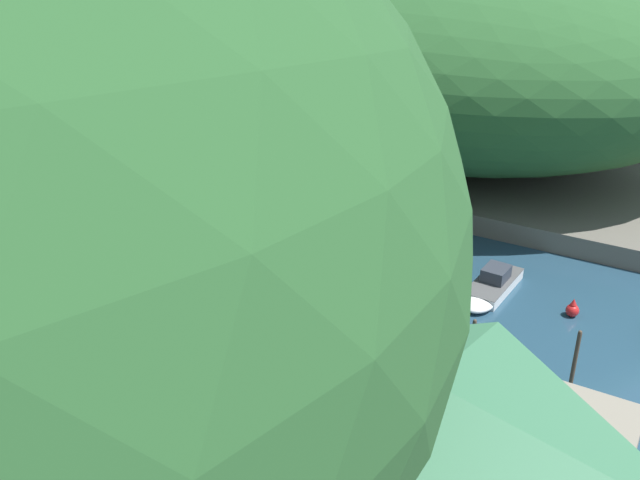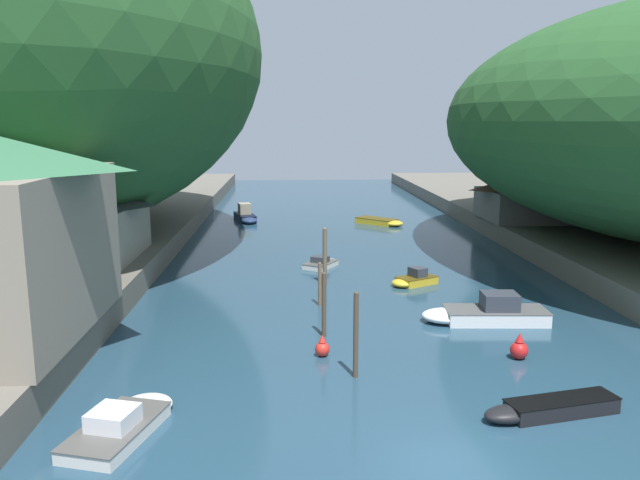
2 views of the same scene
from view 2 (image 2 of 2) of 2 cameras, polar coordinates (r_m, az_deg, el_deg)
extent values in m
plane|color=#234256|center=(48.73, 2.57, -1.53)|extent=(130.00, 130.00, 0.00)
cube|color=#666056|center=(52.22, -25.27, -0.85)|extent=(22.00, 120.00, 1.59)
ellipsoid|color=#285628|center=(54.31, -26.64, 15.03)|extent=(38.14, 53.39, 27.73)
cube|color=gray|center=(43.08, -20.33, 0.65)|extent=(5.82, 9.39, 3.45)
pyramid|color=#3D4247|center=(42.77, -20.52, 3.61)|extent=(6.29, 10.14, 1.05)
cube|color=slate|center=(59.62, 17.87, 3.08)|extent=(6.47, 7.47, 2.69)
pyramid|color=brown|center=(59.40, 17.98, 5.01)|extent=(6.99, 8.07, 1.35)
cube|color=black|center=(24.84, 21.23, -14.02)|extent=(4.26, 1.98, 0.56)
ellipsoid|color=black|center=(23.75, 17.08, -14.93)|extent=(2.24, 1.49, 0.56)
cube|color=black|center=(24.72, 21.27, -13.40)|extent=(4.35, 2.02, 0.03)
cube|color=gold|center=(64.46, 5.18, 1.73)|extent=(4.30, 4.19, 0.57)
ellipsoid|color=gold|center=(63.32, 6.71, 1.53)|extent=(2.73, 2.72, 0.57)
cube|color=#4C3E0E|center=(64.41, 5.19, 1.99)|extent=(4.39, 4.28, 0.03)
cube|color=silver|center=(45.20, 0.06, -2.27)|extent=(2.75, 3.08, 0.36)
ellipsoid|color=silver|center=(46.33, 0.83, -1.95)|extent=(1.99, 1.92, 0.36)
cube|color=#504E4A|center=(45.16, 0.06, -2.03)|extent=(2.80, 3.14, 0.03)
cube|color=#333842|center=(45.04, 0.01, -1.79)|extent=(1.44, 1.37, 0.46)
cube|color=gold|center=(41.01, 8.82, -3.68)|extent=(2.88, 2.49, 0.48)
ellipsoid|color=gold|center=(40.22, 7.48, -3.93)|extent=(1.76, 1.81, 0.48)
cube|color=#4C3E0E|center=(40.94, 8.83, -3.33)|extent=(2.94, 2.54, 0.03)
cube|color=#333842|center=(40.92, 8.92, -2.92)|extent=(1.26, 1.31, 0.62)
cube|color=silver|center=(22.77, -18.13, -16.32)|extent=(3.02, 4.38, 0.45)
ellipsoid|color=silver|center=(24.30, -15.64, -14.38)|extent=(2.37, 2.44, 0.45)
cube|color=#504E4A|center=(22.66, -18.16, -15.77)|extent=(3.08, 4.46, 0.03)
cube|color=silver|center=(22.44, -18.38, -15.21)|extent=(1.73, 1.73, 0.63)
cube|color=navy|center=(66.98, -6.88, 2.07)|extent=(2.73, 4.69, 0.65)
ellipsoid|color=navy|center=(64.84, -6.52, 1.79)|extent=(2.11, 2.53, 0.65)
cube|color=black|center=(66.93, -6.89, 2.36)|extent=(2.79, 4.78, 0.03)
cube|color=#9E937F|center=(66.99, -6.92, 2.86)|extent=(1.53, 1.79, 1.17)
cube|color=white|center=(34.27, 15.77, -6.69)|extent=(5.30, 2.39, 0.69)
ellipsoid|color=white|center=(33.68, 11.48, -6.80)|extent=(2.71, 2.14, 0.69)
cube|color=#525252|center=(34.17, 15.80, -6.11)|extent=(5.41, 2.44, 0.03)
cube|color=#333842|center=(34.09, 16.10, -5.41)|extent=(1.90, 1.57, 0.89)
cylinder|color=#4C3D2D|center=(25.79, 3.29, -8.79)|extent=(0.21, 0.21, 3.53)
sphere|color=#4C3D2D|center=(25.24, 3.34, -4.92)|extent=(0.19, 0.19, 0.19)
cylinder|color=#4C3D2D|center=(30.54, 0.37, -6.04)|extent=(0.22, 0.22, 3.11)
sphere|color=#4C3D2D|center=(30.12, 0.37, -3.13)|extent=(0.19, 0.19, 0.19)
cylinder|color=brown|center=(35.65, -0.02, -4.14)|extent=(0.20, 0.20, 2.42)
sphere|color=brown|center=(35.35, -0.02, -2.18)|extent=(0.18, 0.18, 0.18)
cylinder|color=brown|center=(40.03, 0.44, -1.62)|extent=(0.28, 0.28, 3.58)
sphere|color=brown|center=(39.67, 0.45, 0.99)|extent=(0.25, 0.25, 0.25)
sphere|color=red|center=(28.43, 0.22, -9.94)|extent=(0.67, 0.67, 0.67)
cone|color=red|center=(28.26, 0.22, -8.99)|extent=(0.33, 0.33, 0.33)
sphere|color=red|center=(29.48, 17.74, -9.57)|extent=(0.80, 0.80, 0.80)
cone|color=red|center=(29.28, 17.80, -8.48)|extent=(0.40, 0.40, 0.40)
camera|label=1|loc=(37.78, -62.62, 24.80)|focal=40.00mm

